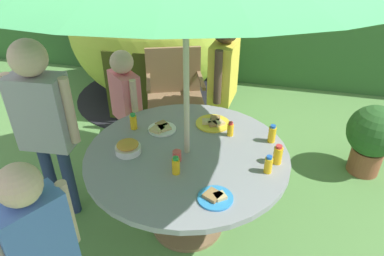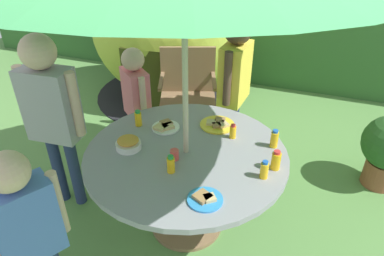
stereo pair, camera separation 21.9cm
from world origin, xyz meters
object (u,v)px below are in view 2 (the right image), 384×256
object	(u,v)px
child_in_yellow_shirt	(235,74)
child_in_grey_shirt	(51,105)
plate_mid_left	(218,124)
juice_bottle_far_left	(138,118)
juice_bottle_center_back	(274,139)
snack_bowl	(128,143)
cup_near	(174,155)
plate_near_right	(165,127)
garden_table	(186,167)
juice_bottle_near_left	(264,170)
child_in_pink_shirt	(136,94)
wooden_chair	(188,90)
child_in_blue_shirt	(26,222)
juice_bottle_far_right	(171,164)
dome_tent	(169,29)
juice_bottle_mid_right	(276,160)
juice_bottle_front_edge	(233,132)
plate_center_front	(205,199)

from	to	relation	value
child_in_yellow_shirt	child_in_grey_shirt	world-z (taller)	child_in_grey_shirt
plate_mid_left	juice_bottle_far_left	xyz separation A→B (m)	(-0.56, -0.20, 0.05)
child_in_grey_shirt	juice_bottle_center_back	size ratio (longest dim) A/B	10.68
plate_mid_left	juice_bottle_center_back	distance (m)	0.46
snack_bowl	cup_near	xyz separation A→B (m)	(0.34, -0.01, -0.00)
plate_near_right	garden_table	bearing A→B (deg)	-41.74
child_in_yellow_shirt	juice_bottle_near_left	world-z (taller)	child_in_yellow_shirt
child_in_grey_shirt	child_in_pink_shirt	bearing A→B (deg)	62.19
wooden_chair	plate_near_right	size ratio (longest dim) A/B	4.63
plate_mid_left	juice_bottle_near_left	bearing A→B (deg)	-48.09
child_in_yellow_shirt	child_in_blue_shirt	size ratio (longest dim) A/B	1.17
child_in_grey_shirt	snack_bowl	xyz separation A→B (m)	(0.61, -0.02, -0.17)
child_in_pink_shirt	juice_bottle_far_right	distance (m)	1.08
child_in_yellow_shirt	plate_mid_left	distance (m)	0.61
snack_bowl	juice_bottle_center_back	world-z (taller)	juice_bottle_center_back
dome_tent	child_in_yellow_shirt	bearing A→B (deg)	-48.46
child_in_blue_shirt	juice_bottle_mid_right	xyz separation A→B (m)	(1.09, 0.93, 0.01)
child_in_blue_shirt	garden_table	bearing A→B (deg)	-0.00
child_in_yellow_shirt	juice_bottle_front_edge	distance (m)	0.74
snack_bowl	juice_bottle_near_left	world-z (taller)	juice_bottle_near_left
child_in_yellow_shirt	cup_near	distance (m)	1.11
snack_bowl	juice_bottle_far_left	distance (m)	0.30
child_in_grey_shirt	cup_near	world-z (taller)	child_in_grey_shirt
plate_center_front	child_in_blue_shirt	bearing A→B (deg)	-146.51
child_in_yellow_shirt	juice_bottle_near_left	distance (m)	1.17
juice_bottle_near_left	juice_bottle_far_right	bearing A→B (deg)	-165.25
child_in_pink_shirt	juice_bottle_mid_right	xyz separation A→B (m)	(1.28, -0.59, 0.03)
plate_near_right	juice_bottle_front_edge	bearing A→B (deg)	5.50
child_in_yellow_shirt	juice_bottle_front_edge	xyz separation A→B (m)	(0.17, -0.71, -0.13)
dome_tent	snack_bowl	world-z (taller)	dome_tent
cup_near	child_in_pink_shirt	bearing A→B (deg)	132.65
plate_mid_left	juice_bottle_mid_right	world-z (taller)	juice_bottle_mid_right
snack_bowl	plate_mid_left	size ratio (longest dim) A/B	0.66
wooden_chair	plate_center_front	size ratio (longest dim) A/B	4.72
garden_table	snack_bowl	xyz separation A→B (m)	(-0.38, -0.10, 0.17)
wooden_chair	juice_bottle_far_left	xyz separation A→B (m)	(-0.03, -0.96, 0.19)
wooden_chair	child_in_yellow_shirt	xyz separation A→B (m)	(0.50, -0.17, 0.31)
child_in_blue_shirt	plate_center_front	bearing A→B (deg)	-27.43
child_in_yellow_shirt	snack_bowl	world-z (taller)	child_in_yellow_shirt
dome_tent	juice_bottle_far_left	bearing A→B (deg)	-77.28
plate_center_front	juice_bottle_center_back	bearing A→B (deg)	67.25
garden_table	juice_bottle_far_left	xyz separation A→B (m)	(-0.45, 0.19, 0.19)
juice_bottle_mid_right	juice_bottle_center_back	bearing A→B (deg)	101.09
plate_near_right	juice_bottle_mid_right	xyz separation A→B (m)	(0.84, -0.20, 0.05)
child_in_pink_shirt	snack_bowl	size ratio (longest dim) A/B	6.58
child_in_pink_shirt	cup_near	xyz separation A→B (m)	(0.66, -0.71, 0.01)
wooden_chair	juice_bottle_far_left	bearing A→B (deg)	-111.96
dome_tent	plate_center_front	xyz separation A→B (m)	(1.28, -2.45, -0.15)
child_in_blue_shirt	juice_bottle_mid_right	world-z (taller)	child_in_blue_shirt
snack_bowl	plate_center_front	xyz separation A→B (m)	(0.64, -0.30, -0.03)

